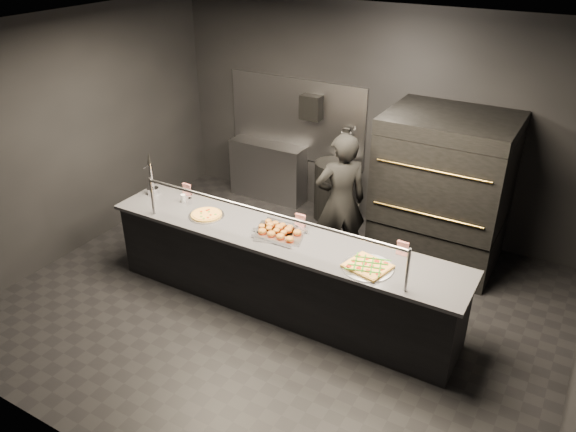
# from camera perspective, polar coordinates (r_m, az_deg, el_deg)

# --- Properties ---
(room) EXTENTS (6.04, 6.00, 3.00)m
(room) POSITION_cam_1_polar(r_m,az_deg,el_deg) (5.78, -0.79, 3.26)
(room) COLOR black
(room) RESTS_ON ground
(service_counter) EXTENTS (4.10, 0.78, 1.37)m
(service_counter) POSITION_cam_1_polar(r_m,az_deg,el_deg) (6.23, -0.77, -5.59)
(service_counter) COLOR black
(service_counter) RESTS_ON ground
(pizza_oven) EXTENTS (1.50, 1.23, 1.91)m
(pizza_oven) POSITION_cam_1_polar(r_m,az_deg,el_deg) (7.16, 15.46, 2.62)
(pizza_oven) COLOR black
(pizza_oven) RESTS_ON ground
(prep_shelf) EXTENTS (1.20, 0.35, 0.90)m
(prep_shelf) POSITION_cam_1_polar(r_m,az_deg,el_deg) (8.72, -2.03, 4.62)
(prep_shelf) COLOR #99999E
(prep_shelf) RESTS_ON ground
(towel_dispenser) EXTENTS (0.30, 0.20, 0.35)m
(towel_dispenser) POSITION_cam_1_polar(r_m,az_deg,el_deg) (8.07, 2.41, 10.97)
(towel_dispenser) COLOR black
(towel_dispenser) RESTS_ON room
(fire_extinguisher) EXTENTS (0.14, 0.14, 0.51)m
(fire_extinguisher) POSITION_cam_1_polar(r_m,az_deg,el_deg) (8.01, 5.87, 7.01)
(fire_extinguisher) COLOR #B2B2B7
(fire_extinguisher) RESTS_ON room
(beer_tap) EXTENTS (0.14, 0.20, 0.55)m
(beer_tap) POSITION_cam_1_polar(r_m,az_deg,el_deg) (7.02, -13.66, 3.35)
(beer_tap) COLOR silver
(beer_tap) RESTS_ON service_counter
(round_pizza) EXTENTS (0.41, 0.41, 0.03)m
(round_pizza) POSITION_cam_1_polar(r_m,az_deg,el_deg) (6.43, -8.29, 0.12)
(round_pizza) COLOR silver
(round_pizza) RESTS_ON service_counter
(slider_tray_a) EXTENTS (0.47, 0.40, 0.06)m
(slider_tray_a) POSITION_cam_1_polar(r_m,az_deg,el_deg) (6.08, -1.24, -1.21)
(slider_tray_a) COLOR silver
(slider_tray_a) RESTS_ON service_counter
(slider_tray_b) EXTENTS (0.57, 0.49, 0.08)m
(slider_tray_b) POSITION_cam_1_polar(r_m,az_deg,el_deg) (5.97, -0.85, -1.75)
(slider_tray_b) COLOR silver
(slider_tray_b) RESTS_ON service_counter
(square_pizza) EXTENTS (0.50, 0.50, 0.05)m
(square_pizza) POSITION_cam_1_polar(r_m,az_deg,el_deg) (5.49, 8.10, -5.10)
(square_pizza) COLOR silver
(square_pizza) RESTS_ON service_counter
(condiment_jar) EXTENTS (0.15, 0.06, 0.10)m
(condiment_jar) POSITION_cam_1_polar(r_m,az_deg,el_deg) (6.76, -10.39, 1.69)
(condiment_jar) COLOR silver
(condiment_jar) RESTS_ON service_counter
(tent_cards) EXTENTS (2.87, 0.04, 0.15)m
(tent_cards) POSITION_cam_1_polar(r_m,az_deg,el_deg) (6.19, 0.16, -0.13)
(tent_cards) COLOR white
(tent_cards) RESTS_ON service_counter
(trash_bin) EXTENTS (0.52, 0.52, 0.86)m
(trash_bin) POSITION_cam_1_polar(r_m,az_deg,el_deg) (8.15, 4.50, 2.63)
(trash_bin) COLOR black
(trash_bin) RESTS_ON ground
(worker) EXTENTS (0.76, 0.74, 1.75)m
(worker) POSITION_cam_1_polar(r_m,az_deg,el_deg) (6.83, 5.37, 1.47)
(worker) COLOR black
(worker) RESTS_ON ground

